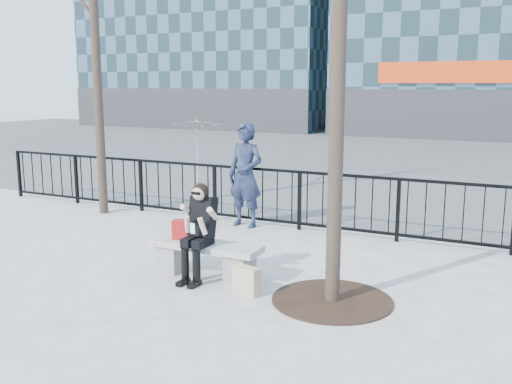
% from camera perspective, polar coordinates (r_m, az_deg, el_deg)
% --- Properties ---
extents(ground, '(120.00, 120.00, 0.00)m').
position_cam_1_polar(ground, '(8.11, -5.10, -8.38)').
color(ground, gray).
rests_on(ground, ground).
extents(street_surface, '(60.00, 23.00, 0.01)m').
position_cam_1_polar(street_surface, '(22.05, 15.68, 3.45)').
color(street_surface, '#474747').
rests_on(street_surface, ground).
extents(railing, '(14.00, 0.06, 1.10)m').
position_cam_1_polar(railing, '(10.55, 3.36, -0.74)').
color(railing, black).
rests_on(railing, ground).
extents(tree_grate, '(1.50, 1.50, 0.02)m').
position_cam_1_polar(tree_grate, '(7.26, 7.61, -10.67)').
color(tree_grate, black).
rests_on(tree_grate, ground).
extents(bench_main, '(1.65, 0.46, 0.49)m').
position_cam_1_polar(bench_main, '(8.01, -5.14, -6.34)').
color(bench_main, slate).
rests_on(bench_main, ground).
extents(seated_woman, '(0.50, 0.64, 1.34)m').
position_cam_1_polar(seated_woman, '(7.78, -5.80, -4.05)').
color(seated_woman, black).
rests_on(seated_woman, ground).
extents(handbag, '(0.36, 0.21, 0.28)m').
position_cam_1_polar(handbag, '(8.12, -7.15, -3.77)').
color(handbag, '#9F1413').
rests_on(handbag, bench_main).
extents(shopping_bag, '(0.41, 0.24, 0.36)m').
position_cam_1_polar(shopping_bag, '(7.36, -0.98, -8.84)').
color(shopping_bag, beige).
rests_on(shopping_bag, ground).
extents(standing_man, '(0.76, 0.54, 1.96)m').
position_cam_1_polar(standing_man, '(10.63, -1.06, 1.70)').
color(standing_man, black).
rests_on(standing_man, ground).
extents(vendor_umbrella, '(2.36, 2.39, 1.79)m').
position_cam_1_polar(vendor_umbrella, '(15.27, -5.94, 4.09)').
color(vendor_umbrella, gold).
rests_on(vendor_umbrella, ground).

